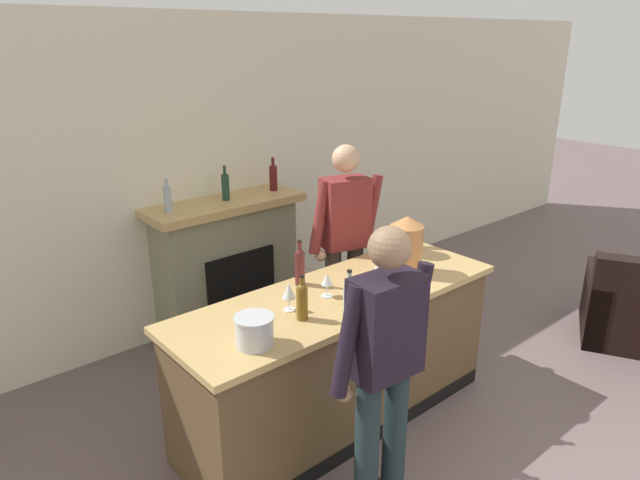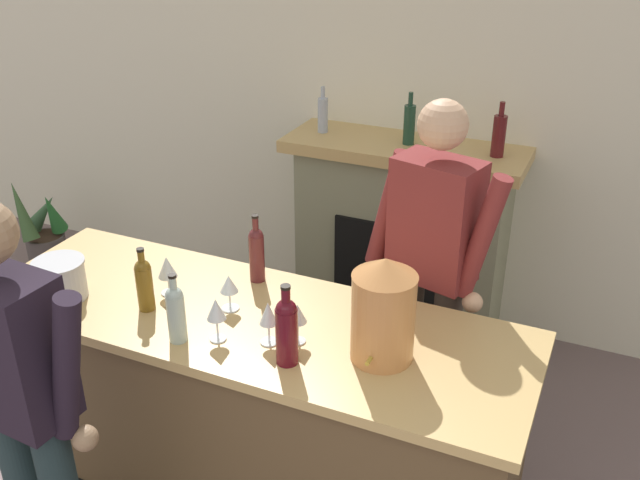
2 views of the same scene
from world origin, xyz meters
TOP-DOWN VIEW (x-y plane):
  - wall_back_panel at (0.00, 4.25)m, footprint 12.00×0.07m
  - bar_counter at (-0.24, 2.36)m, footprint 2.34×0.79m
  - fireplace_stone at (-0.10, 3.99)m, footprint 1.39×0.52m
  - armchair_black at (2.45, 1.49)m, footprint 1.09×1.07m
  - person_customer at (-0.66, 1.56)m, footprint 0.66×0.32m
  - person_bartender at (0.36, 2.95)m, footprint 0.64×0.37m
  - copper_dispenser at (0.36, 2.32)m, footprint 0.24×0.28m
  - ice_bucket_steel at (-1.03, 2.17)m, footprint 0.22×0.22m
  - wine_bottle_cabernet_heavy at (-0.40, 2.10)m, footprint 0.07×0.07m
  - wine_bottle_riesling_slim at (-0.65, 2.24)m, footprint 0.07×0.07m
  - wine_bottle_port_short at (-0.34, 2.64)m, footprint 0.07×0.07m
  - wine_bottle_burgundy_dark at (0.05, 2.14)m, footprint 0.08×0.08m
  - wine_glass_near_bucket at (-0.33, 2.38)m, footprint 0.08×0.08m
  - wine_glass_front_right at (-0.07, 2.23)m, footprint 0.07×0.07m
  - wine_glass_mid_counter at (-0.64, 2.38)m, footprint 0.08×0.08m
  - wine_glass_front_left at (0.03, 2.28)m, footprint 0.07×0.07m
  - wine_glass_back_row at (-0.26, 2.16)m, footprint 0.07×0.07m

SIDE VIEW (x-z plane):
  - armchair_black at x=2.45m, z-range -0.14..0.71m
  - bar_counter at x=-0.24m, z-range 0.00..0.97m
  - fireplace_stone at x=-0.10m, z-range -0.14..1.39m
  - person_customer at x=-0.66m, z-range 0.09..1.81m
  - person_bartender at x=0.36m, z-range 0.10..1.89m
  - ice_bucket_steel at x=-1.03m, z-range 0.97..1.14m
  - wine_glass_near_bucket at x=-0.33m, z-range 1.00..1.16m
  - wine_glass_front_left at x=0.03m, z-range 1.01..1.17m
  - wine_glass_mid_counter at x=-0.64m, z-range 1.00..1.18m
  - wine_glass_front_right at x=-0.07m, z-range 1.00..1.18m
  - wine_bottle_riesling_slim at x=-0.65m, z-range 0.95..1.23m
  - wine_bottle_cabernet_heavy at x=-0.40m, z-range 0.95..1.24m
  - wine_glass_back_row at x=-0.26m, z-range 1.01..1.19m
  - wine_bottle_port_short at x=-0.34m, z-range 0.95..1.27m
  - wine_bottle_burgundy_dark at x=0.05m, z-range 0.95..1.28m
  - copper_dispenser at x=0.36m, z-range 0.97..1.38m
  - wall_back_panel at x=0.00m, z-range 0.00..2.75m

